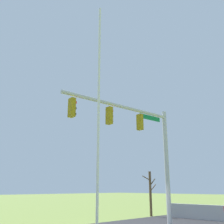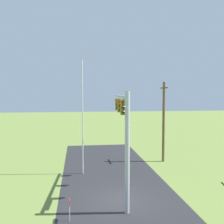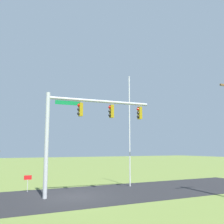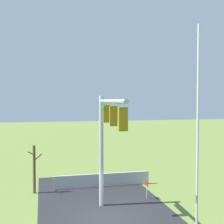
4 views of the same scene
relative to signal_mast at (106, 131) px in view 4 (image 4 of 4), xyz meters
name	(u,v)px [view 4 (image 4 of 4)]	position (x,y,z in m)	size (l,w,h in m)	color
ground_plane	(109,218)	(0.22, -0.22, -5.04)	(160.00, 160.00, 0.00)	olive
sidewalk_corner	(98,200)	(3.30, -0.17, -5.04)	(6.00, 6.00, 0.01)	#B7B5AD
retaining_fence	(102,180)	(6.43, -1.08, -4.53)	(0.20, 7.55, 1.02)	#A8A8AD
signal_mast	(106,131)	(0.00, 0.00, 0.00)	(7.82, 0.85, 7.02)	#B2B5BA
flagpole	(198,147)	(-5.53, -2.51, -0.18)	(0.10, 0.10, 9.72)	silver
bare_tree	(34,168)	(5.95, 4.05, -3.24)	(1.27, 1.02, 3.47)	brown
open_sign	(147,186)	(2.86, -3.43, -4.14)	(0.56, 0.04, 1.22)	silver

